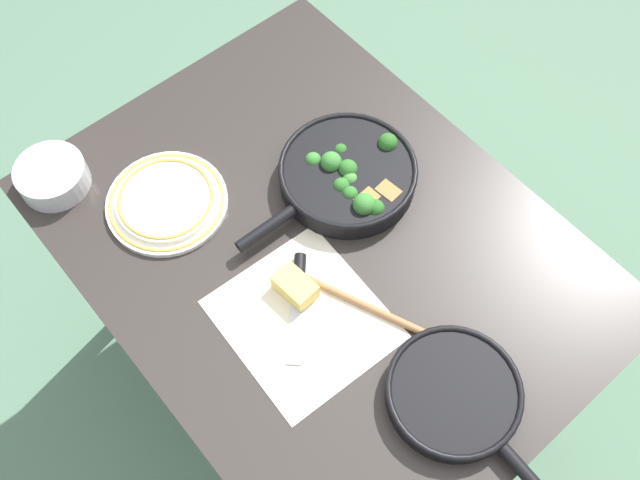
{
  "coord_description": "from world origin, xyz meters",
  "views": [
    {
      "loc": [
        -0.52,
        0.44,
        2.01
      ],
      "look_at": [
        0.0,
        0.0,
        0.77
      ],
      "focal_mm": 40.0,
      "sensor_mm": 36.0,
      "label": 1
    }
  ],
  "objects_px": {
    "skillet_eggs": "(455,394)",
    "grater_knife": "(298,292)",
    "prep_bowl_steel": "(52,176)",
    "wooden_spoon": "(413,327)",
    "dinner_plate_stack": "(166,201)",
    "skillet_broccoli": "(348,175)",
    "cheese_block": "(295,287)"
  },
  "relations": [
    {
      "from": "skillet_eggs",
      "to": "grater_knife",
      "type": "relative_size",
      "value": 2.08
    },
    {
      "from": "grater_knife",
      "to": "prep_bowl_steel",
      "type": "distance_m",
      "value": 0.57
    },
    {
      "from": "skillet_eggs",
      "to": "wooden_spoon",
      "type": "relative_size",
      "value": 0.99
    },
    {
      "from": "dinner_plate_stack",
      "to": "skillet_eggs",
      "type": "bearing_deg",
      "value": -166.89
    },
    {
      "from": "skillet_eggs",
      "to": "grater_knife",
      "type": "height_order",
      "value": "skillet_eggs"
    },
    {
      "from": "skillet_broccoli",
      "to": "cheese_block",
      "type": "distance_m",
      "value": 0.27
    },
    {
      "from": "grater_knife",
      "to": "cheese_block",
      "type": "bearing_deg",
      "value": -128.31
    },
    {
      "from": "cheese_block",
      "to": "dinner_plate_stack",
      "type": "distance_m",
      "value": 0.33
    },
    {
      "from": "wooden_spoon",
      "to": "grater_knife",
      "type": "bearing_deg",
      "value": -171.44
    },
    {
      "from": "dinner_plate_stack",
      "to": "prep_bowl_steel",
      "type": "xyz_separation_m",
      "value": [
        0.19,
        0.15,
        0.01
      ]
    },
    {
      "from": "skillet_broccoli",
      "to": "cheese_block",
      "type": "bearing_deg",
      "value": 27.95
    },
    {
      "from": "skillet_eggs",
      "to": "dinner_plate_stack",
      "type": "height_order",
      "value": "skillet_eggs"
    },
    {
      "from": "skillet_eggs",
      "to": "cheese_block",
      "type": "xyz_separation_m",
      "value": [
        0.35,
        0.08,
        -0.0
      ]
    },
    {
      "from": "skillet_broccoli",
      "to": "prep_bowl_steel",
      "type": "bearing_deg",
      "value": -39.12
    },
    {
      "from": "skillet_eggs",
      "to": "wooden_spoon",
      "type": "height_order",
      "value": "skillet_eggs"
    },
    {
      "from": "wooden_spoon",
      "to": "dinner_plate_stack",
      "type": "relative_size",
      "value": 1.5
    },
    {
      "from": "grater_knife",
      "to": "prep_bowl_steel",
      "type": "relative_size",
      "value": 1.24
    },
    {
      "from": "prep_bowl_steel",
      "to": "grater_knife",
      "type": "bearing_deg",
      "value": -156.85
    },
    {
      "from": "skillet_broccoli",
      "to": "grater_knife",
      "type": "distance_m",
      "value": 0.28
    },
    {
      "from": "grater_knife",
      "to": "cheese_block",
      "type": "xyz_separation_m",
      "value": [
        0.01,
        0.0,
        0.01
      ]
    },
    {
      "from": "prep_bowl_steel",
      "to": "skillet_eggs",
      "type": "bearing_deg",
      "value": -160.56
    },
    {
      "from": "prep_bowl_steel",
      "to": "wooden_spoon",
      "type": "bearing_deg",
      "value": -154.66
    },
    {
      "from": "wooden_spoon",
      "to": "prep_bowl_steel",
      "type": "height_order",
      "value": "prep_bowl_steel"
    },
    {
      "from": "skillet_broccoli",
      "to": "wooden_spoon",
      "type": "bearing_deg",
      "value": 70.26
    },
    {
      "from": "skillet_broccoli",
      "to": "prep_bowl_steel",
      "type": "xyz_separation_m",
      "value": [
        0.4,
        0.47,
        -0.0
      ]
    },
    {
      "from": "wooden_spoon",
      "to": "prep_bowl_steel",
      "type": "relative_size",
      "value": 2.58
    },
    {
      "from": "wooden_spoon",
      "to": "prep_bowl_steel",
      "type": "bearing_deg",
      "value": -176.96
    },
    {
      "from": "skillet_broccoli",
      "to": "skillet_eggs",
      "type": "relative_size",
      "value": 1.13
    },
    {
      "from": "skillet_broccoli",
      "to": "wooden_spoon",
      "type": "xyz_separation_m",
      "value": [
        -0.33,
        0.13,
        -0.02
      ]
    },
    {
      "from": "skillet_broccoli",
      "to": "grater_knife",
      "type": "height_order",
      "value": "skillet_broccoli"
    },
    {
      "from": "skillet_eggs",
      "to": "wooden_spoon",
      "type": "bearing_deg",
      "value": 168.08
    },
    {
      "from": "wooden_spoon",
      "to": "grater_knife",
      "type": "height_order",
      "value": "grater_knife"
    }
  ]
}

